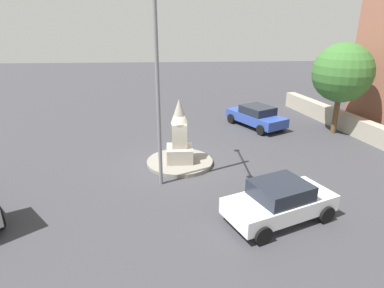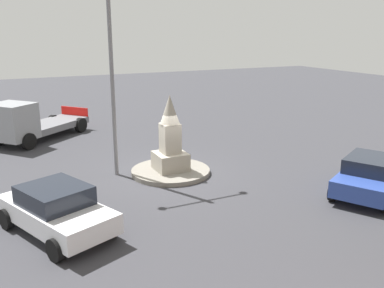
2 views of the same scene
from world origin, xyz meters
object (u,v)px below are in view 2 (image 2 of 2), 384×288
at_px(monument, 170,140).
at_px(car_blue_passing, 371,175).
at_px(truck_grey_near_island, 27,123).
at_px(streetlamp, 111,52).
at_px(car_white_parked_right, 56,209).

xyz_separation_m(monument, car_blue_passing, (-5.69, 5.21, -0.69)).
xyz_separation_m(car_blue_passing, truck_grey_near_island, (10.51, -13.06, 0.31)).
distance_m(car_blue_passing, truck_grey_near_island, 16.77).
distance_m(streetlamp, car_white_parked_right, 6.73).
bearing_deg(monument, car_blue_passing, 137.52).
xyz_separation_m(monument, streetlamp, (2.05, -0.87, 3.56)).
distance_m(monument, streetlamp, 4.20).
xyz_separation_m(streetlamp, car_blue_passing, (-7.74, 6.08, -4.25)).
distance_m(monument, truck_grey_near_island, 9.23).
bearing_deg(car_blue_passing, truck_grey_near_island, -51.18).
distance_m(monument, car_blue_passing, 7.74).
relative_size(monument, car_blue_passing, 0.69).
relative_size(car_blue_passing, truck_grey_near_island, 0.80).
distance_m(streetlamp, truck_grey_near_island, 8.48).
relative_size(monument, streetlamp, 0.38).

